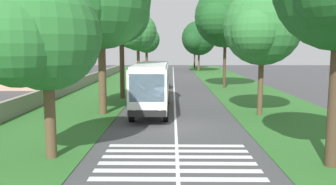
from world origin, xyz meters
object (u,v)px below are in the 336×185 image
Objects in this scene: roadside_tree_left_0 at (120,16)px; roadside_tree_left_4 at (146,40)px; roadside_tree_left_2 at (137,33)px; roadside_tree_right_0 at (194,43)px; roadside_tree_right_3 at (260,28)px; roadside_tree_left_3 at (98,2)px; roadside_building at (27,63)px; coach_bus at (152,84)px; trailing_car_0 at (161,81)px; roadside_tree_left_1 at (41,39)px; trailing_car_1 at (161,77)px; roadside_tree_right_1 at (224,18)px; utility_pole at (123,55)px; roadside_tree_right_2 at (198,39)px.

roadside_tree_left_0 reaches higher than roadside_tree_left_4.
roadside_tree_left_2 reaches higher than roadside_tree_left_4.
roadside_tree_right_0 is 0.96× the size of roadside_tree_right_3.
roadside_tree_left_3 is 25.65m from roadside_building.
coach_bus is 26.60m from roadside_building.
trailing_car_0 is at bearing -154.05° from roadside_tree_left_2.
roadside_tree_right_3 reaches higher than roadside_tree_left_1.
roadside_tree_right_1 is (-8.32, -7.95, 7.83)m from trailing_car_1.
roadside_tree_left_1 is at bearing -179.47° from roadside_tree_left_4.
roadside_building is at bearing 116.96° from roadside_tree_left_2.
roadside_tree_right_0 is (57.74, -6.91, 4.06)m from coach_bus.
roadside_tree_left_0 is 1.22× the size of roadside_tree_right_0.
roadside_tree_left_0 is at bearing 175.02° from utility_pole.
trailing_car_0 is at bearing 71.98° from roadside_tree_right_1.
utility_pole reaches higher than roadside_tree_left_1.
roadside_tree_left_2 reaches higher than roadside_building.
trailing_car_1 is at bearing -6.14° from roadside_tree_left_1.
roadside_tree_left_2 is 1.15× the size of roadside_tree_right_0.
roadside_tree_right_3 is 14.87m from utility_pole.
coach_bus is 0.92× the size of roadside_tree_left_3.
roadside_tree_left_4 reaches higher than utility_pole.
roadside_tree_left_3 reaches higher than trailing_car_0.
coach_bus is at bearing 171.46° from roadside_tree_right_2.
roadside_tree_left_0 is 1.34× the size of utility_pole.
roadside_building is (-27.51, 25.05, -3.89)m from roadside_tree_right_2.
utility_pole is (-47.09, -1.25, -2.53)m from roadside_tree_left_4.
roadside_tree_left_4 is 1.08× the size of roadside_tree_right_3.
roadside_tree_left_3 reaches higher than roadside_tree_left_2.
roadside_tree_left_4 reaches higher than roadside_tree_left_1.
roadside_building reaches higher than coach_bus.
trailing_car_0 is 0.42× the size of roadside_tree_left_2.
coach_bus is 9.05m from roadside_tree_right_3.
utility_pole is at bearing -178.47° from roadside_tree_left_2.
trailing_car_1 is 34.48m from roadside_tree_right_0.
roadside_tree_right_3 is at bearing -49.08° from roadside_tree_left_1.
roadside_tree_right_3 is 1.14× the size of utility_pole.
roadside_tree_right_2 is at bearing -14.93° from utility_pole.
roadside_tree_right_1 is 1.35× the size of roadside_tree_right_3.
roadside_tree_right_2 is (40.25, -10.54, -1.11)m from roadside_tree_left_0.
roadside_building is (31.47, 13.96, -2.31)m from roadside_tree_left_1.
roadside_building is (11.68, 14.60, -1.26)m from utility_pole.
trailing_car_0 is 0.56× the size of roadside_tree_left_1.
roadside_tree_right_0 is 0.61× the size of roadside_building.
roadside_tree_left_3 reaches higher than roadside_tree_left_4.
roadside_tree_left_0 reaches higher than roadside_tree_right_3.
roadside_tree_right_1 reaches higher than roadside_tree_left_3.
roadside_tree_right_2 is at bearing -8.54° from coach_bus.
roadside_tree_right_0 is (2.74, -11.53, -0.54)m from roadside_tree_left_4.
roadside_tree_right_1 is at bearing -136.30° from trailing_car_1.
trailing_car_1 is 0.40× the size of roadside_tree_left_0.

